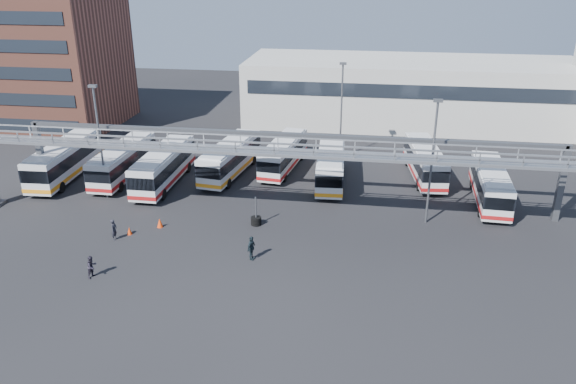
# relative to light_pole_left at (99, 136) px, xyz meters

# --- Properties ---
(ground) EXTENTS (140.00, 140.00, 0.00)m
(ground) POSITION_rel_light_pole_left_xyz_m (16.00, -8.00, -5.73)
(ground) COLOR black
(ground) RESTS_ON ground
(gantry) EXTENTS (51.40, 5.15, 7.10)m
(gantry) POSITION_rel_light_pole_left_xyz_m (16.00, -2.13, -0.22)
(gantry) COLOR gray
(gantry) RESTS_ON ground
(apartment_building) EXTENTS (18.00, 15.00, 16.00)m
(apartment_building) POSITION_rel_light_pole_left_xyz_m (-18.00, 22.00, 2.27)
(apartment_building) COLOR brown
(apartment_building) RESTS_ON ground
(warehouse) EXTENTS (42.00, 14.00, 8.00)m
(warehouse) POSITION_rel_light_pole_left_xyz_m (28.00, 30.00, -1.73)
(warehouse) COLOR #9E9E99
(warehouse) RESTS_ON ground
(light_pole_left) EXTENTS (0.70, 0.35, 10.21)m
(light_pole_left) POSITION_rel_light_pole_left_xyz_m (0.00, 0.00, 0.00)
(light_pole_left) COLOR #4C4F54
(light_pole_left) RESTS_ON ground
(light_pole_mid) EXTENTS (0.70, 0.35, 10.21)m
(light_pole_mid) POSITION_rel_light_pole_left_xyz_m (28.00, -1.00, 0.00)
(light_pole_mid) COLOR #4C4F54
(light_pole_mid) RESTS_ON ground
(light_pole_back) EXTENTS (0.70, 0.35, 10.21)m
(light_pole_back) POSITION_rel_light_pole_left_xyz_m (20.00, 14.00, 0.00)
(light_pole_back) COLOR #4C4F54
(light_pole_back) RESTS_ON ground
(bus_0) EXTENTS (3.20, 11.69, 3.52)m
(bus_0) POSITION_rel_light_pole_left_xyz_m (-6.03, 4.07, -3.78)
(bus_0) COLOR silver
(bus_0) RESTS_ON ground
(bus_1) EXTENTS (2.60, 10.78, 3.27)m
(bus_1) POSITION_rel_light_pole_left_xyz_m (-0.47, 4.89, -3.92)
(bus_1) COLOR silver
(bus_1) RESTS_ON ground
(bus_2) EXTENTS (2.62, 11.16, 3.39)m
(bus_2) POSITION_rel_light_pole_left_xyz_m (4.01, 3.88, -3.85)
(bus_2) COLOR silver
(bus_2) RESTS_ON ground
(bus_3) EXTENTS (4.01, 11.09, 3.29)m
(bus_3) POSITION_rel_light_pole_left_xyz_m (9.62, 7.32, -3.90)
(bus_3) COLOR silver
(bus_3) RESTS_ON ground
(bus_4) EXTENTS (3.63, 10.40, 3.09)m
(bus_4) POSITION_rel_light_pole_left_xyz_m (14.57, 9.58, -4.02)
(bus_4) COLOR silver
(bus_4) RESTS_ON ground
(bus_5) EXTENTS (2.98, 10.75, 3.23)m
(bus_5) POSITION_rel_light_pole_left_xyz_m (19.58, 6.79, -3.94)
(bus_5) COLOR silver
(bus_5) RESTS_ON ground
(bus_7) EXTENTS (3.63, 10.77, 3.21)m
(bus_7) POSITION_rel_light_pole_left_xyz_m (28.53, 9.35, -3.95)
(bus_7) COLOR silver
(bus_7) RESTS_ON ground
(bus_8) EXTENTS (2.90, 10.57, 3.18)m
(bus_8) POSITION_rel_light_pole_left_xyz_m (33.75, 4.10, -3.97)
(bus_8) COLOR silver
(bus_8) RESTS_ON ground
(pedestrian_a) EXTENTS (0.41, 0.62, 1.67)m
(pedestrian_a) POSITION_rel_light_pole_left_xyz_m (4.20, -7.62, -4.89)
(pedestrian_a) COLOR black
(pedestrian_a) RESTS_ON ground
(pedestrian_b) EXTENTS (0.82, 0.92, 1.57)m
(pedestrian_b) POSITION_rel_light_pole_left_xyz_m (5.11, -13.04, -4.94)
(pedestrian_b) COLOR #231F2B
(pedestrian_b) RESTS_ON ground
(pedestrian_d) EXTENTS (0.69, 1.13, 1.79)m
(pedestrian_d) POSITION_rel_light_pole_left_xyz_m (15.21, -9.07, -4.83)
(pedestrian_d) COLOR black
(pedestrian_d) RESTS_ON ground
(cone_left) EXTENTS (0.49, 0.49, 0.63)m
(cone_left) POSITION_rel_light_pole_left_xyz_m (4.96, -6.66, -5.41)
(cone_left) COLOR red
(cone_left) RESTS_ON ground
(cone_right) EXTENTS (0.59, 0.59, 0.77)m
(cone_right) POSITION_rel_light_pole_left_xyz_m (6.86, -5.07, -5.34)
(cone_right) COLOR red
(cone_right) RESTS_ON ground
(tire_stack) EXTENTS (0.85, 0.85, 2.43)m
(tire_stack) POSITION_rel_light_pole_left_xyz_m (14.40, -3.50, -5.32)
(tire_stack) COLOR black
(tire_stack) RESTS_ON ground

